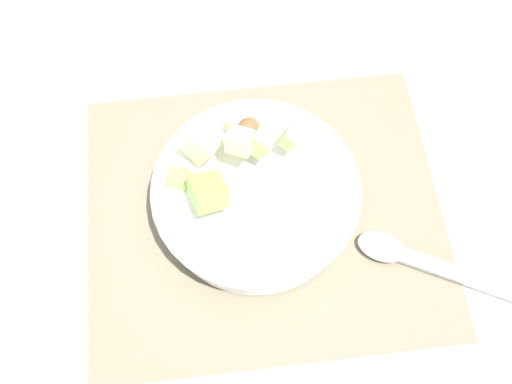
{
  "coord_description": "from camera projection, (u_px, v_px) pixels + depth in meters",
  "views": [
    {
      "loc": [
        0.05,
        0.31,
        0.69
      ],
      "look_at": [
        0.01,
        -0.01,
        0.04
      ],
      "focal_mm": 43.69,
      "sensor_mm": 36.0,
      "label": 1
    }
  ],
  "objects": [
    {
      "name": "placemat",
      "position": [
        265.0,
        212.0,
        0.75
      ],
      "size": [
        0.42,
        0.37,
        0.01
      ],
      "primitive_type": "cube",
      "color": "#756B56",
      "rests_on": "ground_plane"
    },
    {
      "name": "salad_bowl",
      "position": [
        255.0,
        193.0,
        0.72
      ],
      "size": [
        0.24,
        0.24,
        0.11
      ],
      "color": "white",
      "rests_on": "placemat"
    },
    {
      "name": "ground_plane",
      "position": [
        265.0,
        213.0,
        0.75
      ],
      "size": [
        2.4,
        2.4,
        0.0
      ],
      "primitive_type": "plane",
      "color": "silver"
    },
    {
      "name": "serving_spoon",
      "position": [
        414.0,
        258.0,
        0.71
      ],
      "size": [
        0.19,
        0.12,
        0.01
      ],
      "color": "#B7B7BC",
      "rests_on": "placemat"
    }
  ]
}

